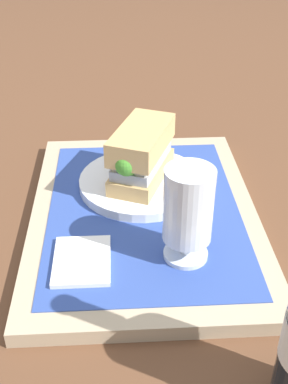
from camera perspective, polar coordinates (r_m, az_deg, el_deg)
The scene contains 7 objects.
ground_plane at distance 0.72m, azimuth 0.00°, elevation -3.32°, with size 3.00×3.00×0.00m, color brown.
tray at distance 0.72m, azimuth 0.00°, elevation -2.68°, with size 0.44×0.32×0.02m, color tan.
placemat at distance 0.71m, azimuth 0.00°, elevation -1.98°, with size 0.38×0.27×0.00m, color #2D4793.
plate at distance 0.76m, azimuth -0.55°, elevation 1.12°, with size 0.19×0.19×0.01m, color white.
sandwich at distance 0.73m, azimuth -0.66°, elevation 4.33°, with size 0.14×0.11×0.08m.
beer_glass at distance 0.59m, azimuth 5.09°, elevation -2.23°, with size 0.06×0.06×0.12m.
napkin_folded at distance 0.62m, azimuth -7.14°, elevation -7.83°, with size 0.09×0.07×0.01m, color white.
Camera 1 is at (0.58, -0.03, 0.43)m, focal length 46.40 mm.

